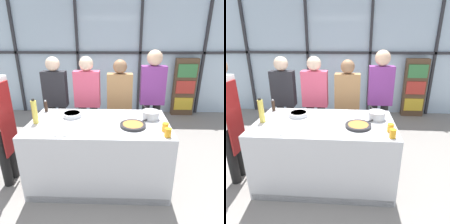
% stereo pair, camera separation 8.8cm
% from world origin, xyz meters
% --- Properties ---
extents(ground_plane, '(18.00, 18.00, 0.00)m').
position_xyz_m(ground_plane, '(0.00, 0.00, 0.00)').
color(ground_plane, gray).
extents(back_window_wall, '(6.40, 0.10, 2.80)m').
position_xyz_m(back_window_wall, '(0.00, 2.77, 1.40)').
color(back_window_wall, silver).
rests_on(back_window_wall, ground_plane).
extents(bookshelf, '(0.54, 0.19, 1.43)m').
position_xyz_m(bookshelf, '(1.89, 2.58, 0.72)').
color(bookshelf, brown).
rests_on(bookshelf, ground_plane).
extents(demo_island, '(1.79, 0.95, 0.89)m').
position_xyz_m(demo_island, '(0.00, -0.00, 0.45)').
color(demo_island, silver).
rests_on(demo_island, ground_plane).
extents(chef, '(0.24, 0.38, 1.71)m').
position_xyz_m(chef, '(-1.24, -0.07, 1.00)').
color(chef, black).
rests_on(chef, ground_plane).
extents(spectator_far_left, '(0.39, 0.23, 1.62)m').
position_xyz_m(spectator_far_left, '(-0.80, 0.84, 0.94)').
color(spectator_far_left, black).
rests_on(spectator_far_left, ground_plane).
extents(spectator_center_left, '(0.42, 0.23, 1.63)m').
position_xyz_m(spectator_center_left, '(-0.27, 0.84, 0.93)').
color(spectator_center_left, black).
rests_on(spectator_center_left, ground_plane).
extents(spectator_center_right, '(0.41, 0.22, 1.59)m').
position_xyz_m(spectator_center_right, '(0.27, 0.84, 0.90)').
color(spectator_center_right, '#47382D').
rests_on(spectator_center_right, ground_plane).
extents(spectator_far_right, '(0.39, 0.24, 1.73)m').
position_xyz_m(spectator_far_right, '(0.80, 0.84, 1.01)').
color(spectator_far_right, black).
rests_on(spectator_far_right, ground_plane).
extents(frying_pan, '(0.48, 0.44, 0.04)m').
position_xyz_m(frying_pan, '(0.44, -0.12, 0.91)').
color(frying_pan, '#232326').
rests_on(frying_pan, demo_island).
extents(saucepan, '(0.23, 0.42, 0.11)m').
position_xyz_m(saucepan, '(0.68, 0.13, 0.95)').
color(saucepan, silver).
rests_on(saucepan, demo_island).
extents(white_plate, '(0.25, 0.25, 0.01)m').
position_xyz_m(white_plate, '(-0.39, -0.31, 0.90)').
color(white_plate, white).
rests_on(white_plate, demo_island).
extents(mixing_bowl, '(0.26, 0.26, 0.06)m').
position_xyz_m(mixing_bowl, '(-0.38, 0.17, 0.92)').
color(mixing_bowl, silver).
rests_on(mixing_bowl, demo_island).
extents(oil_bottle, '(0.07, 0.07, 0.32)m').
position_xyz_m(oil_bottle, '(-0.79, -0.06, 1.04)').
color(oil_bottle, '#E0CC4C').
rests_on(oil_bottle, demo_island).
extents(pepper_grinder, '(0.05, 0.05, 0.18)m').
position_xyz_m(pepper_grinder, '(-0.80, 0.35, 0.97)').
color(pepper_grinder, '#332319').
rests_on(pepper_grinder, demo_island).
extents(juice_glass_near, '(0.07, 0.07, 0.10)m').
position_xyz_m(juice_glass_near, '(0.79, -0.37, 0.94)').
color(juice_glass_near, orange).
rests_on(juice_glass_near, demo_island).
extents(juice_glass_far, '(0.07, 0.07, 0.10)m').
position_xyz_m(juice_glass_far, '(0.79, -0.23, 0.94)').
color(juice_glass_far, orange).
rests_on(juice_glass_far, demo_island).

